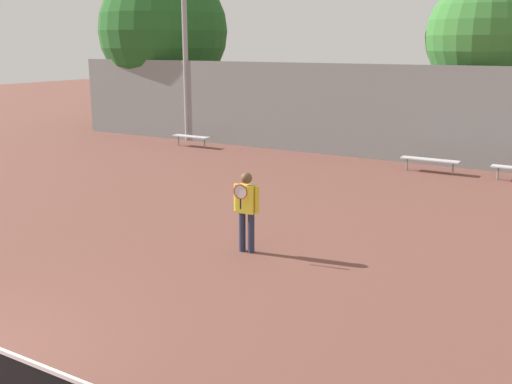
{
  "coord_description": "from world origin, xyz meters",
  "views": [
    {
      "loc": [
        7.35,
        -3.73,
        4.28
      ],
      "look_at": [
        0.49,
        7.64,
        0.98
      ],
      "focal_mm": 42.0,
      "sensor_mm": 36.0,
      "label": 1
    }
  ],
  "objects_px": {
    "bench_courtside_far": "(430,160)",
    "bench_adjacent_court": "(191,137)",
    "tree_green_tall": "(485,36)",
    "tree_green_broad": "(164,31)",
    "tennis_player": "(246,207)"
  },
  "relations": [
    {
      "from": "tennis_player",
      "to": "tree_green_broad",
      "type": "relative_size",
      "value": 0.21
    },
    {
      "from": "tree_green_broad",
      "to": "tennis_player",
      "type": "bearing_deg",
      "value": -45.8
    },
    {
      "from": "tree_green_tall",
      "to": "bench_adjacent_court",
      "type": "bearing_deg",
      "value": -161.41
    },
    {
      "from": "tree_green_tall",
      "to": "tree_green_broad",
      "type": "bearing_deg",
      "value": 179.0
    },
    {
      "from": "bench_courtside_far",
      "to": "tree_green_tall",
      "type": "relative_size",
      "value": 0.29
    },
    {
      "from": "tennis_player",
      "to": "tree_green_broad",
      "type": "bearing_deg",
      "value": 128.41
    },
    {
      "from": "bench_courtside_far",
      "to": "bench_adjacent_court",
      "type": "distance_m",
      "value": 10.16
    },
    {
      "from": "bench_courtside_far",
      "to": "tree_green_broad",
      "type": "distance_m",
      "value": 15.87
    },
    {
      "from": "bench_courtside_far",
      "to": "tree_green_tall",
      "type": "xyz_separation_m",
      "value": [
        0.73,
        3.66,
        4.12
      ]
    },
    {
      "from": "tennis_player",
      "to": "tree_green_tall",
      "type": "height_order",
      "value": "tree_green_tall"
    },
    {
      "from": "bench_courtside_far",
      "to": "bench_adjacent_court",
      "type": "xyz_separation_m",
      "value": [
        -10.16,
        -0.0,
        -0.0
      ]
    },
    {
      "from": "bench_courtside_far",
      "to": "tree_green_broad",
      "type": "bearing_deg",
      "value": 165.05
    },
    {
      "from": "tree_green_broad",
      "to": "tree_green_tall",
      "type": "bearing_deg",
      "value": -1.0
    },
    {
      "from": "tennis_player",
      "to": "bench_courtside_far",
      "type": "distance_m",
      "value": 10.15
    },
    {
      "from": "bench_courtside_far",
      "to": "tennis_player",
      "type": "bearing_deg",
      "value": -96.22
    }
  ]
}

